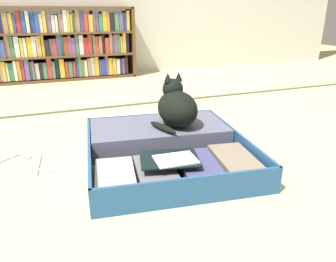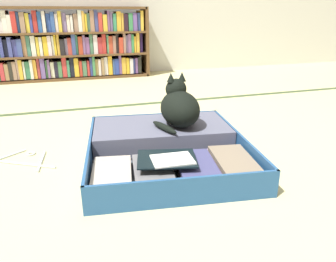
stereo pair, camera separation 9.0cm
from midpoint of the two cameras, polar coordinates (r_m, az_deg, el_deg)
ground_plane at (r=1.44m, az=2.74°, el=-6.66°), size 10.00×10.00×0.00m
tatami_border at (r=2.41m, az=-5.88°, el=4.61°), size 4.80×0.05×0.00m
bookshelf at (r=3.47m, az=-16.68°, el=14.54°), size 1.60×0.26×0.70m
open_suitcase at (r=1.54m, az=1.31°, el=-2.78°), size 0.80×0.86×0.11m
black_cat at (r=1.61m, az=3.50°, el=4.26°), size 0.24×0.28×0.26m
clothes_hanger at (r=1.64m, az=-23.13°, el=-4.75°), size 0.35×0.27×0.01m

